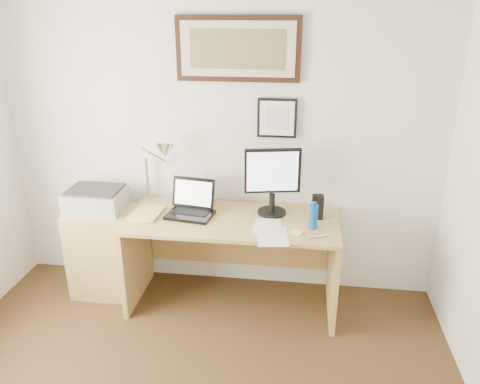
% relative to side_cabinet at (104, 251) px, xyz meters
% --- Properties ---
extents(wall_back, '(3.50, 0.02, 2.50)m').
position_rel_side_cabinet_xyz_m(wall_back, '(0.92, 0.32, 0.89)').
color(wall_back, white).
rests_on(wall_back, ground).
extents(side_cabinet, '(0.50, 0.40, 0.73)m').
position_rel_side_cabinet_xyz_m(side_cabinet, '(0.00, 0.00, 0.00)').
color(side_cabinet, '#AE8A49').
rests_on(side_cabinet, floor).
extents(water_bottle, '(0.06, 0.06, 0.18)m').
position_rel_side_cabinet_xyz_m(water_bottle, '(1.67, -0.13, 0.48)').
color(water_bottle, '#0C4AA3').
rests_on(water_bottle, desk).
extents(bottle_cap, '(0.03, 0.03, 0.02)m').
position_rel_side_cabinet_xyz_m(bottle_cap, '(1.67, -0.13, 0.58)').
color(bottle_cap, '#0C4AA3').
rests_on(bottle_cap, water_bottle).
extents(speaker, '(0.09, 0.08, 0.19)m').
position_rel_side_cabinet_xyz_m(speaker, '(1.71, 0.04, 0.48)').
color(speaker, black).
rests_on(speaker, desk).
extents(paper_sheet_a, '(0.26, 0.33, 0.00)m').
position_rel_side_cabinet_xyz_m(paper_sheet_a, '(1.39, -0.31, 0.39)').
color(paper_sheet_a, white).
rests_on(paper_sheet_a, desk).
extents(paper_sheet_b, '(0.20, 0.28, 0.00)m').
position_rel_side_cabinet_xyz_m(paper_sheet_b, '(1.35, -0.16, 0.39)').
color(paper_sheet_b, white).
rests_on(paper_sheet_b, desk).
extents(sticky_pad, '(0.10, 0.10, 0.01)m').
position_rel_side_cabinet_xyz_m(sticky_pad, '(1.56, -0.23, 0.39)').
color(sticky_pad, '#FDFB77').
rests_on(sticky_pad, desk).
extents(marker_pen, '(0.14, 0.06, 0.02)m').
position_rel_side_cabinet_xyz_m(marker_pen, '(1.71, -0.28, 0.39)').
color(marker_pen, silver).
rests_on(marker_pen, desk).
extents(book, '(0.23, 0.30, 0.02)m').
position_rel_side_cabinet_xyz_m(book, '(0.30, -0.06, 0.40)').
color(book, '#DEBE68').
rests_on(book, desk).
extents(desk, '(1.60, 0.70, 0.75)m').
position_rel_side_cabinet_xyz_m(desk, '(1.07, 0.04, 0.15)').
color(desk, '#AE8A49').
rests_on(desk, floor).
extents(laptop, '(0.37, 0.34, 0.26)m').
position_rel_side_cabinet_xyz_m(laptop, '(0.75, -0.00, 0.44)').
color(laptop, black).
rests_on(laptop, desk).
extents(lcd_monitor, '(0.42, 0.22, 0.52)m').
position_rel_side_cabinet_xyz_m(lcd_monitor, '(1.36, 0.08, 0.68)').
color(lcd_monitor, black).
rests_on(lcd_monitor, desk).
extents(printer, '(0.44, 0.34, 0.18)m').
position_rel_side_cabinet_xyz_m(printer, '(-0.03, 0.02, 0.45)').
color(printer, '#9F9FA1').
rests_on(printer, side_cabinet).
extents(desk_lamp, '(0.29, 0.27, 0.53)m').
position_rel_side_cabinet_xyz_m(desk_lamp, '(0.51, 0.13, 0.82)').
color(desk_lamp, silver).
rests_on(desk_lamp, desk).
extents(picture_large, '(0.92, 0.04, 0.47)m').
position_rel_side_cabinet_xyz_m(picture_large, '(1.07, 0.29, 1.59)').
color(picture_large, black).
rests_on(picture_large, wall_back).
extents(picture_small, '(0.30, 0.03, 0.30)m').
position_rel_side_cabinet_xyz_m(picture_small, '(1.37, 0.29, 1.09)').
color(picture_small, black).
rests_on(picture_small, wall_back).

